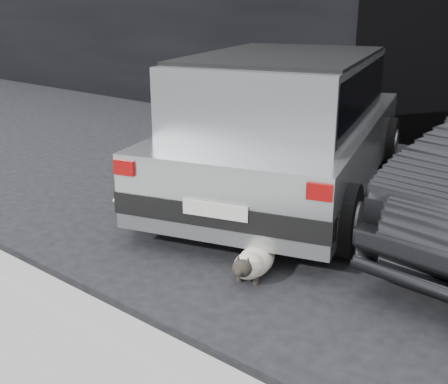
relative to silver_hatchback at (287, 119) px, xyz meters
The scene contains 5 objects.
ground 1.16m from the silver_hatchback, 75.67° to the right, with size 80.00×80.00×0.00m, color black.
curb 3.61m from the silver_hatchback, 70.35° to the right, with size 18.00×0.25×0.12m, color #999994.
silver_hatchback is the anchor object (origin of this frame).
cat_siamese 2.35m from the silver_hatchback, 63.10° to the right, with size 0.43×0.82×0.30m.
cat_white 1.93m from the silver_hatchback, 108.24° to the right, with size 0.85×0.29×0.39m.
Camera 1 is at (3.33, -4.71, 2.21)m, focal length 45.00 mm.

